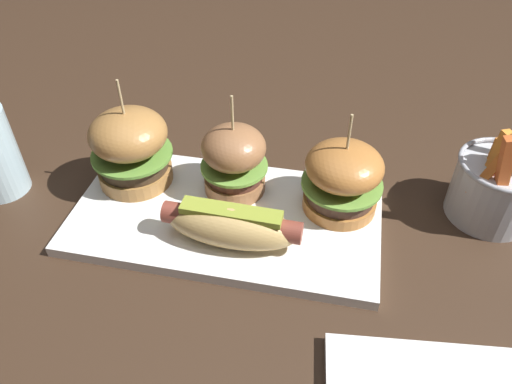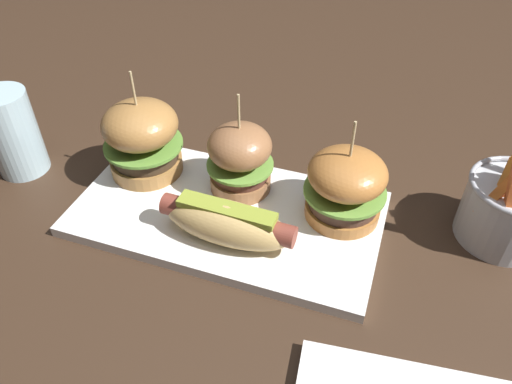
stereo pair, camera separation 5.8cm
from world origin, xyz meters
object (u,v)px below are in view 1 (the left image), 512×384
at_px(platter_main, 226,216).
at_px(slider_center, 235,160).
at_px(slider_left, 131,147).
at_px(hot_dog, 232,224).
at_px(slider_right, 343,178).
at_px(fries_bucket, 497,186).

xyz_separation_m(platter_main, slider_center, (0.00, 0.05, 0.05)).
bearing_deg(slider_left, hot_dog, -29.12).
distance_m(slider_center, slider_right, 0.13).
distance_m(slider_right, fries_bucket, 0.19).
distance_m(hot_dog, slider_left, 0.18).
bearing_deg(slider_right, fries_bucket, 12.14).
height_order(slider_left, fries_bucket, slider_left).
bearing_deg(fries_bucket, hot_dog, -157.58).
bearing_deg(hot_dog, platter_main, 112.72).
distance_m(platter_main, fries_bucket, 0.33).
bearing_deg(platter_main, hot_dog, -67.28).
relative_size(slider_center, fries_bucket, 0.99).
relative_size(platter_main, slider_right, 2.81).
relative_size(slider_right, fries_bucket, 0.97).
relative_size(slider_center, slider_right, 1.02).
height_order(hot_dog, slider_center, slider_center).
relative_size(slider_left, slider_center, 1.07).
bearing_deg(fries_bucket, slider_right, -167.86).
height_order(slider_left, slider_right, slider_left).
bearing_deg(hot_dog, slider_right, 36.01).
height_order(slider_left, slider_center, slider_left).
bearing_deg(slider_left, slider_center, 3.31).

